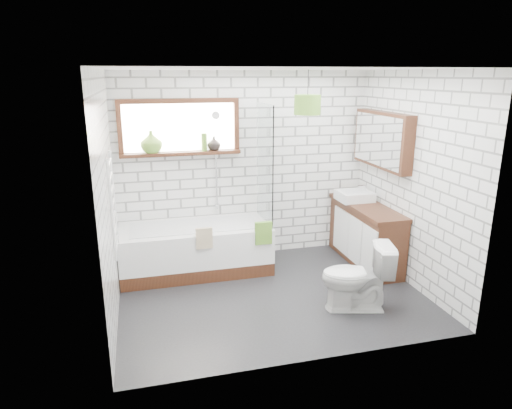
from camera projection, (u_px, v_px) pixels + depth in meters
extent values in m
cube|color=black|center=(271.00, 295.00, 5.27)|extent=(3.40, 2.60, 0.01)
cube|color=white|center=(274.00, 68.00, 4.58)|extent=(3.40, 2.60, 0.01)
cube|color=white|center=(245.00, 167.00, 6.14)|extent=(3.40, 0.01, 2.50)
cube|color=white|center=(318.00, 227.00, 3.71)|extent=(3.40, 0.01, 2.50)
cube|color=white|center=(107.00, 200.00, 4.51)|extent=(0.01, 2.60, 2.50)
cube|color=white|center=(412.00, 181.00, 5.33)|extent=(0.01, 2.60, 2.50)
cube|color=black|center=(180.00, 128.00, 5.74)|extent=(1.52, 0.16, 0.68)
cube|color=white|center=(113.00, 205.00, 4.53)|extent=(0.06, 0.52, 1.00)
cube|color=black|center=(382.00, 140.00, 5.76)|extent=(0.16, 1.20, 0.70)
cylinder|color=silver|center=(216.00, 161.00, 5.97)|extent=(0.02, 0.02, 1.30)
cube|color=white|center=(196.00, 249.00, 5.83)|extent=(1.87, 0.83, 0.61)
cube|color=white|center=(265.00, 164.00, 5.76)|extent=(0.02, 0.72, 1.50)
cube|color=#548628|center=(263.00, 233.00, 5.55)|extent=(0.21, 0.06, 0.28)
cube|color=tan|center=(204.00, 238.00, 5.38)|extent=(0.19, 0.05, 0.25)
cube|color=black|center=(366.00, 234.00, 6.06)|extent=(0.45, 1.40, 0.80)
cube|color=white|center=(355.00, 196.00, 6.16)|extent=(0.44, 0.39, 0.13)
cylinder|color=silver|center=(366.00, 191.00, 6.18)|extent=(0.04, 0.04, 0.15)
imported|color=white|center=(356.00, 277.00, 4.85)|extent=(0.59, 0.81, 0.74)
imported|color=#5B8B2A|center=(151.00, 143.00, 5.67)|extent=(0.35, 0.35, 0.28)
imported|color=black|center=(214.00, 145.00, 5.87)|extent=(0.19, 0.19, 0.18)
cylinder|color=#5B8B2A|center=(204.00, 144.00, 5.84)|extent=(0.08, 0.08, 0.22)
cylinder|color=#548628|center=(307.00, 105.00, 5.41)|extent=(0.32, 0.32, 0.23)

